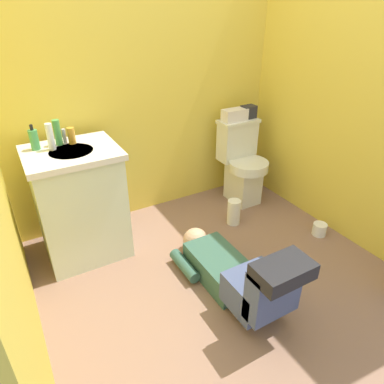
# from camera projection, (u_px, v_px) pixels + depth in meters

# --- Properties ---
(ground_plane) EXTENTS (2.77, 3.14, 0.04)m
(ground_plane) POSITION_uv_depth(u_px,v_px,m) (217.00, 277.00, 2.42)
(ground_plane) COLOR #8A6553
(wall_back) EXTENTS (2.43, 0.08, 2.40)m
(wall_back) POSITION_uv_depth(u_px,v_px,m) (144.00, 70.00, 2.67)
(wall_back) COLOR yellow
(wall_back) RESTS_ON ground_plane
(wall_right) EXTENTS (0.08, 2.14, 2.40)m
(wall_right) POSITION_uv_depth(u_px,v_px,m) (369.00, 80.00, 2.34)
(wall_right) COLOR yellow
(wall_right) RESTS_ON ground_plane
(toilet) EXTENTS (0.36, 0.46, 0.75)m
(toilet) POSITION_uv_depth(u_px,v_px,m) (242.00, 163.00, 3.16)
(toilet) COLOR silver
(toilet) RESTS_ON ground_plane
(vanity_cabinet) EXTENTS (0.60, 0.52, 0.82)m
(vanity_cabinet) POSITION_uv_depth(u_px,v_px,m) (80.00, 203.00, 2.45)
(vanity_cabinet) COLOR silver
(vanity_cabinet) RESTS_ON ground_plane
(faucet) EXTENTS (0.02, 0.02, 0.10)m
(faucet) POSITION_uv_depth(u_px,v_px,m) (64.00, 136.00, 2.33)
(faucet) COLOR silver
(faucet) RESTS_ON vanity_cabinet
(person_plumber) EXTENTS (0.39, 1.06, 0.52)m
(person_plumber) POSITION_uv_depth(u_px,v_px,m) (236.00, 273.00, 2.17)
(person_plumber) COLOR #33594C
(person_plumber) RESTS_ON ground_plane
(tissue_box) EXTENTS (0.22, 0.11, 0.10)m
(tissue_box) POSITION_uv_depth(u_px,v_px,m) (235.00, 115.00, 3.00)
(tissue_box) COLOR silver
(tissue_box) RESTS_ON toilet
(toiletry_bag) EXTENTS (0.12, 0.09, 0.11)m
(toiletry_bag) POSITION_uv_depth(u_px,v_px,m) (249.00, 112.00, 3.07)
(toiletry_bag) COLOR #26262D
(toiletry_bag) RESTS_ON toilet
(soap_dispenser) EXTENTS (0.06, 0.06, 0.17)m
(soap_dispenser) POSITION_uv_depth(u_px,v_px,m) (34.00, 139.00, 2.23)
(soap_dispenser) COLOR #3F904F
(soap_dispenser) RESTS_ON vanity_cabinet
(bottle_clear) EXTENTS (0.04, 0.04, 0.17)m
(bottle_clear) POSITION_uv_depth(u_px,v_px,m) (50.00, 137.00, 2.21)
(bottle_clear) COLOR silver
(bottle_clear) RESTS_ON vanity_cabinet
(bottle_green) EXTENTS (0.05, 0.05, 0.17)m
(bottle_green) POSITION_uv_depth(u_px,v_px,m) (57.00, 133.00, 2.29)
(bottle_green) COLOR #489B49
(bottle_green) RESTS_ON vanity_cabinet
(bottle_amber) EXTENTS (0.05, 0.05, 0.11)m
(bottle_amber) POSITION_uv_depth(u_px,v_px,m) (71.00, 136.00, 2.33)
(bottle_amber) COLOR gold
(bottle_amber) RESTS_ON vanity_cabinet
(paper_towel_roll) EXTENTS (0.11, 0.11, 0.22)m
(paper_towel_roll) POSITION_uv_depth(u_px,v_px,m) (234.00, 212.00, 2.92)
(paper_towel_roll) COLOR white
(paper_towel_roll) RESTS_ON ground_plane
(toilet_paper_roll) EXTENTS (0.11, 0.11, 0.10)m
(toilet_paper_roll) POSITION_uv_depth(u_px,v_px,m) (319.00, 229.00, 2.80)
(toilet_paper_roll) COLOR white
(toilet_paper_roll) RESTS_ON ground_plane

